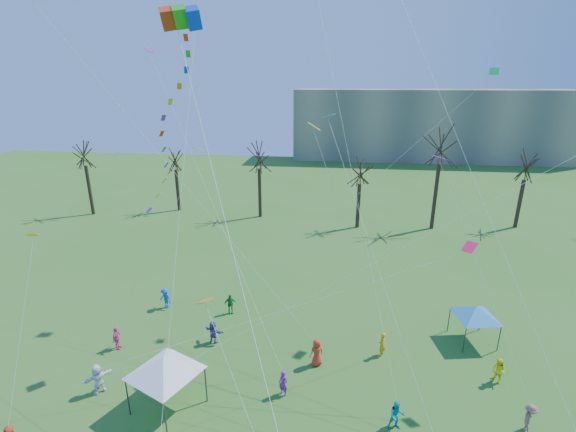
# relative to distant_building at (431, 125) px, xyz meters

# --- Properties ---
(distant_building) EXTENTS (60.00, 14.00, 15.00)m
(distant_building) POSITION_rel_distant_building_xyz_m (0.00, 0.00, 0.00)
(distant_building) COLOR gray
(distant_building) RESTS_ON ground
(bare_tree_row) EXTENTS (69.57, 8.92, 12.16)m
(bare_tree_row) POSITION_rel_distant_building_xyz_m (-20.09, -46.38, -0.26)
(bare_tree_row) COLOR black
(bare_tree_row) RESTS_ON ground
(big_box_kite) EXTENTS (4.91, 7.06, 21.93)m
(big_box_kite) POSITION_rel_distant_building_xyz_m (-27.61, -76.23, 7.16)
(big_box_kite) COLOR red
(big_box_kite) RESTS_ON ground
(canopy_tent_white) EXTENTS (3.98, 3.98, 3.28)m
(canopy_tent_white) POSITION_rel_distant_building_xyz_m (-28.69, -77.77, -4.72)
(canopy_tent_white) COLOR #3F3F44
(canopy_tent_white) RESTS_ON ground
(canopy_tent_blue) EXTENTS (3.50, 3.50, 2.67)m
(canopy_tent_blue) POSITION_rel_distant_building_xyz_m (-10.64, -69.53, -5.24)
(canopy_tent_blue) COLOR #3F3F44
(canopy_tent_blue) RESTS_ON ground
(festival_crowd) EXTENTS (26.75, 14.77, 1.81)m
(festival_crowd) POSITION_rel_distant_building_xyz_m (-23.14, -75.90, -6.66)
(festival_crowd) COLOR #B32B16
(festival_crowd) RESTS_ON ground
(small_kites_aloft) EXTENTS (29.11, 18.85, 33.57)m
(small_kites_aloft) POSITION_rel_distant_building_xyz_m (-21.73, -71.05, 6.58)
(small_kites_aloft) COLOR #F8B30D
(small_kites_aloft) RESTS_ON ground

